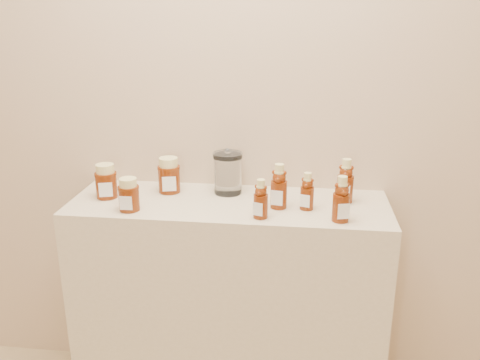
% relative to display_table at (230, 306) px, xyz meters
% --- Properties ---
extents(wall_back, '(3.50, 0.02, 2.70)m').
position_rel_display_table_xyz_m(wall_back, '(0.00, 0.20, 0.90)').
color(wall_back, '#C8AD87').
rests_on(wall_back, ground).
extents(display_table, '(1.20, 0.40, 0.90)m').
position_rel_display_table_xyz_m(display_table, '(0.00, 0.00, 0.00)').
color(display_table, '#C6B491').
rests_on(display_table, ground).
extents(bear_bottle_back_left, '(0.07, 0.07, 0.19)m').
position_rel_display_table_xyz_m(bear_bottle_back_left, '(0.19, -0.03, 0.54)').
color(bear_bottle_back_left, '#551B06').
rests_on(bear_bottle_back_left, display_table).
extents(bear_bottle_back_mid, '(0.07, 0.07, 0.16)m').
position_rel_display_table_xyz_m(bear_bottle_back_mid, '(0.29, -0.03, 0.53)').
color(bear_bottle_back_mid, '#551B06').
rests_on(bear_bottle_back_mid, display_table).
extents(bear_bottle_back_right, '(0.08, 0.08, 0.19)m').
position_rel_display_table_xyz_m(bear_bottle_back_right, '(0.43, 0.06, 0.54)').
color(bear_bottle_back_right, '#551B06').
rests_on(bear_bottle_back_right, display_table).
extents(bear_bottle_front_left, '(0.07, 0.07, 0.16)m').
position_rel_display_table_xyz_m(bear_bottle_front_left, '(0.13, -0.13, 0.53)').
color(bear_bottle_front_left, '#551B06').
rests_on(bear_bottle_front_left, display_table).
extents(bear_bottle_front_right, '(0.08, 0.08, 0.18)m').
position_rel_display_table_xyz_m(bear_bottle_front_right, '(0.40, -0.13, 0.54)').
color(bear_bottle_front_right, '#551B06').
rests_on(bear_bottle_front_right, display_table).
extents(honey_jar_left, '(0.10, 0.10, 0.13)m').
position_rel_display_table_xyz_m(honey_jar_left, '(-0.47, -0.00, 0.52)').
color(honey_jar_left, '#551B06').
rests_on(honey_jar_left, display_table).
extents(honey_jar_back, '(0.11, 0.11, 0.14)m').
position_rel_display_table_xyz_m(honey_jar_back, '(-0.25, 0.08, 0.52)').
color(honey_jar_back, '#551B06').
rests_on(honey_jar_back, display_table).
extents(honey_jar_front, '(0.08, 0.08, 0.12)m').
position_rel_display_table_xyz_m(honey_jar_front, '(-0.34, -0.12, 0.51)').
color(honey_jar_front, '#551B06').
rests_on(honey_jar_front, display_table).
extents(glass_canister, '(0.14, 0.14, 0.18)m').
position_rel_display_table_xyz_m(glass_canister, '(-0.02, 0.10, 0.54)').
color(glass_canister, white).
rests_on(glass_canister, display_table).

